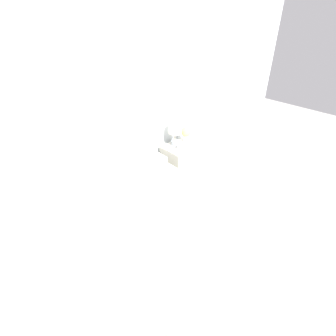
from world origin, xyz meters
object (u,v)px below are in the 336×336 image
object	(u,v)px
nightstand	(180,163)
teacup	(180,148)
table_lamp	(175,131)
flower_vase	(186,133)
bed	(154,224)

from	to	relation	value
nightstand	teacup	xyz separation A→B (m)	(-0.08, -0.07, 0.31)
table_lamp	flower_vase	bearing A→B (deg)	-6.81
nightstand	flower_vase	size ratio (longest dim) A/B	2.36
bed	flower_vase	distance (m)	1.61
bed	nightstand	distance (m)	1.37
nightstand	table_lamp	distance (m)	0.52
flower_vase	teacup	bearing A→B (deg)	-153.79
nightstand	teacup	world-z (taller)	teacup
table_lamp	nightstand	bearing A→B (deg)	-61.94
nightstand	table_lamp	xyz separation A→B (m)	(-0.04, 0.08, 0.52)
bed	teacup	distance (m)	1.31
table_lamp	bed	bearing A→B (deg)	-143.24
teacup	table_lamp	bearing A→B (deg)	76.10
nightstand	flower_vase	world-z (taller)	flower_vase
bed	table_lamp	xyz separation A→B (m)	(1.11, 0.83, 0.53)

